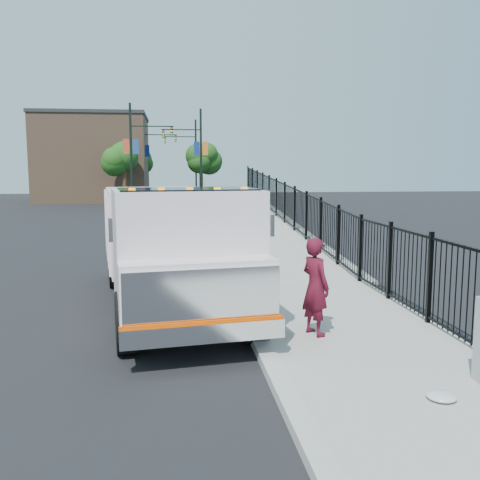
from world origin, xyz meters
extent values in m
plane|color=black|center=(0.00, 0.00, 0.00)|extent=(120.00, 120.00, 0.00)
cube|color=#9E998E|center=(1.93, -2.00, 0.06)|extent=(3.55, 12.00, 0.12)
cube|color=#ADAAA3|center=(0.00, -2.00, 0.08)|extent=(0.30, 12.00, 0.16)
cube|color=#9E998E|center=(2.12, 16.00, 0.00)|extent=(3.95, 24.06, 3.19)
cube|color=black|center=(3.55, 12.00, 0.90)|extent=(0.10, 28.00, 1.80)
cube|color=black|center=(-1.66, 2.71, 0.61)|extent=(2.11, 7.60, 0.24)
cube|color=white|center=(-1.31, 0.18, 1.71)|extent=(2.90, 2.76, 2.21)
cube|color=white|center=(-1.13, -1.19, 1.16)|extent=(2.68, 1.12, 1.11)
cube|color=silver|center=(-1.07, -1.59, 1.16)|extent=(2.53, 0.43, 0.94)
cube|color=silver|center=(-1.06, -1.68, 0.61)|extent=(2.66, 0.55, 0.31)
cube|color=#D84000|center=(-1.06, -1.68, 0.77)|extent=(2.64, 0.41, 0.07)
cube|color=black|center=(-1.28, -0.09, 2.38)|extent=(2.61, 1.75, 0.94)
cube|color=white|center=(-1.85, 4.13, 1.71)|extent=(3.25, 4.96, 1.88)
cube|color=silver|center=(-2.54, -1.10, 2.21)|extent=(0.07, 0.07, 0.39)
cube|color=silver|center=(0.20, -0.73, 2.21)|extent=(0.07, 0.07, 0.39)
cube|color=orange|center=(-2.21, -0.61, 2.84)|extent=(0.12, 0.10, 0.07)
cube|color=orange|center=(-1.72, -0.54, 2.84)|extent=(0.12, 0.10, 0.07)
cube|color=orange|center=(-1.23, -0.47, 2.84)|extent=(0.12, 0.10, 0.07)
cube|color=orange|center=(-0.73, -0.41, 2.84)|extent=(0.12, 0.10, 0.07)
cube|color=orange|center=(-0.24, -0.34, 2.84)|extent=(0.12, 0.10, 0.07)
cylinder|color=black|center=(-2.36, -0.74, 0.55)|extent=(0.50, 1.14, 1.11)
cylinder|color=black|center=(-0.06, -0.43, 0.55)|extent=(0.50, 1.14, 1.11)
cylinder|color=black|center=(-3.09, 4.63, 0.55)|extent=(0.50, 1.14, 1.11)
cylinder|color=black|center=(-0.79, 4.95, 0.55)|extent=(0.50, 1.14, 1.11)
cylinder|color=black|center=(-3.25, 5.84, 0.55)|extent=(0.50, 1.14, 1.11)
cylinder|color=black|center=(-0.95, 6.15, 0.55)|extent=(0.50, 1.14, 1.11)
imported|color=#520E1D|center=(1.08, -0.46, 1.03)|extent=(0.68, 0.79, 1.83)
ellipsoid|color=silver|center=(2.02, -3.47, 0.17)|extent=(0.40, 0.40, 0.10)
cylinder|color=black|center=(-4.55, 31.33, 4.00)|extent=(0.18, 0.18, 8.00)
cube|color=black|center=(-2.95, 31.33, 6.30)|extent=(3.20, 0.08, 0.08)
cube|color=black|center=(-1.51, 31.33, 5.95)|extent=(0.18, 0.22, 0.60)
cube|color=navy|center=(-4.20, 31.33, 4.80)|extent=(0.45, 0.04, 1.10)
cube|color=#CB4328|center=(-4.90, 31.33, 4.80)|extent=(0.45, 0.04, 1.10)
cylinder|color=black|center=(0.87, 34.65, 4.00)|extent=(0.18, 0.18, 8.00)
cube|color=black|center=(-0.73, 34.65, 6.30)|extent=(3.20, 0.08, 0.08)
cube|color=black|center=(-2.17, 34.65, 5.95)|extent=(0.18, 0.22, 0.60)
cube|color=orange|center=(1.22, 34.65, 4.80)|extent=(0.45, 0.04, 1.10)
cube|color=navy|center=(0.52, 34.65, 4.80)|extent=(0.45, 0.04, 1.10)
cylinder|color=black|center=(-4.18, 41.73, 4.00)|extent=(0.18, 0.18, 8.00)
cube|color=black|center=(-2.58, 41.73, 6.30)|extent=(3.20, 0.08, 0.08)
cube|color=black|center=(-1.14, 41.73, 5.95)|extent=(0.18, 0.22, 0.60)
cube|color=navy|center=(-3.83, 41.73, 4.80)|extent=(0.45, 0.04, 1.10)
cube|color=#E95E2D|center=(-4.53, 41.73, 4.80)|extent=(0.45, 0.04, 1.10)
cylinder|color=black|center=(0.89, 44.66, 4.00)|extent=(0.18, 0.18, 8.00)
cube|color=black|center=(-0.71, 44.66, 6.30)|extent=(3.20, 0.08, 0.08)
cube|color=black|center=(-2.15, 44.66, 5.95)|extent=(0.18, 0.22, 0.60)
cube|color=orange|center=(1.24, 44.66, 4.80)|extent=(0.45, 0.04, 1.10)
cube|color=navy|center=(0.54, 44.66, 4.80)|extent=(0.45, 0.04, 1.10)
cylinder|color=#382314|center=(-5.57, 36.84, 1.60)|extent=(0.36, 0.36, 3.20)
sphere|color=#194714|center=(-5.57, 36.84, 4.00)|extent=(2.64, 2.64, 2.64)
cylinder|color=#382314|center=(1.22, 41.41, 1.60)|extent=(0.36, 0.36, 3.20)
sphere|color=#194714|center=(1.22, 41.41, 4.00)|extent=(2.35, 2.35, 2.35)
cylinder|color=#382314|center=(-4.90, 48.63, 1.60)|extent=(0.36, 0.36, 3.20)
sphere|color=#194714|center=(-4.90, 48.63, 4.00)|extent=(2.42, 2.42, 2.42)
cube|color=#8C664C|center=(-9.00, 44.00, 4.00)|extent=(10.00, 10.00, 8.00)
camera|label=1|loc=(-1.53, -9.91, 3.22)|focal=40.00mm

